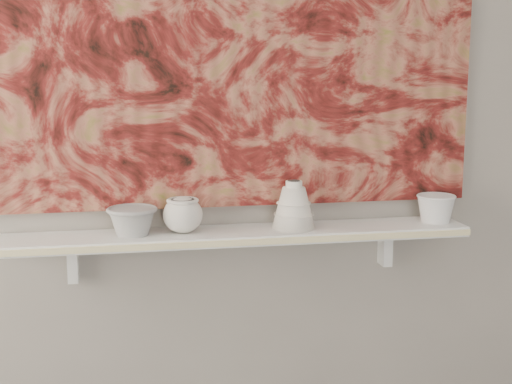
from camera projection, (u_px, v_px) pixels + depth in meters
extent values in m
plane|color=gray|center=(233.00, 88.00, 2.15)|extent=(3.60, 0.00, 3.60)
cube|color=silver|center=(239.00, 235.00, 2.13)|extent=(1.40, 0.18, 0.03)
cube|color=beige|center=(244.00, 243.00, 2.04)|extent=(1.40, 0.01, 0.02)
cube|color=silver|center=(73.00, 262.00, 2.12)|extent=(0.03, 0.06, 0.12)
cube|color=silver|center=(385.00, 247.00, 2.30)|extent=(0.03, 0.06, 0.12)
cube|color=maroon|center=(233.00, 23.00, 2.10)|extent=(1.50, 0.02, 1.10)
cube|color=black|center=(377.00, 125.00, 2.23)|extent=(0.09, 0.00, 0.08)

